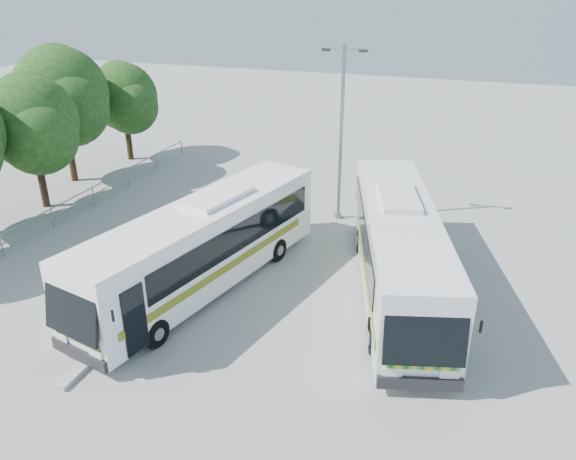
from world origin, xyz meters
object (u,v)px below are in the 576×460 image
at_px(tree_far_e, 124,97).
at_px(coach_main, 203,245).
at_px(tree_far_c, 32,123).
at_px(coach_adjacent, 398,248).
at_px(tree_far_d, 62,94).
at_px(lamppost, 341,128).

distance_m(tree_far_e, coach_main, 17.40).
height_order(tree_far_c, tree_far_e, tree_far_c).
bearing_deg(coach_main, tree_far_c, 170.94).
bearing_deg(coach_adjacent, tree_far_d, 145.90).
relative_size(coach_main, lamppost, 1.48).
bearing_deg(lamppost, tree_far_d, 175.18).
relative_size(tree_far_e, coach_adjacent, 0.50).
bearing_deg(tree_far_c, lamppost, 13.39).
xyz_separation_m(tree_far_c, tree_far_d, (-1.19, 3.70, 0.56)).
bearing_deg(coach_adjacent, lamppost, 105.96).
relative_size(coach_adjacent, lamppost, 1.49).
distance_m(tree_far_c, lamppost, 14.52).
relative_size(tree_far_c, tree_far_d, 0.88).
bearing_deg(coach_main, tree_far_e, 145.59).
bearing_deg(tree_far_e, tree_far_d, -98.63).
height_order(coach_main, lamppost, lamppost).
relative_size(coach_main, coach_adjacent, 0.99).
height_order(tree_far_e, lamppost, lamppost).
distance_m(tree_far_d, tree_far_e, 4.65).
bearing_deg(tree_far_c, coach_main, -22.34).
distance_m(tree_far_c, coach_adjacent, 18.17).
xyz_separation_m(tree_far_c, coach_main, (11.11, -4.57, -2.51)).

